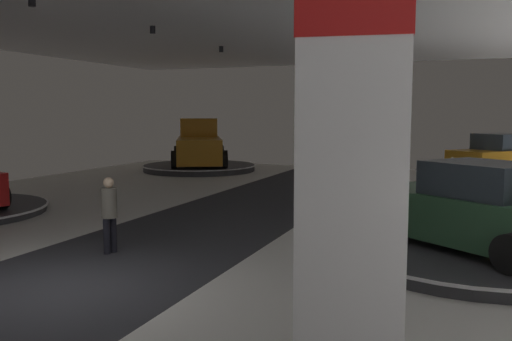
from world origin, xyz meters
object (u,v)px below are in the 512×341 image
Objects in this scene: display_car_deep_right at (499,157)px; display_car_mid_right at (476,210)px; display_platform_mid_right at (473,254)px; visitor_walking_far at (109,210)px; brand_sign_pylon at (352,167)px; display_platform_deep_right at (497,179)px; visitor_walking_near at (316,173)px; display_platform_deep_left at (199,167)px; pickup_truck_deep_left at (199,146)px.

display_car_deep_right reaches higher than display_car_mid_right.
visitor_walking_far is (-7.01, -2.10, 0.76)m from display_platform_mid_right.
display_platform_deep_right is (2.19, 18.74, -2.15)m from brand_sign_pylon.
brand_sign_pylon reaches higher than visitor_walking_far.
brand_sign_pylon is 2.87× the size of visitor_walking_near.
display_platform_deep_left is 1.30× the size of display_car_deep_right.
display_platform_deep_right is 0.93m from display_car_deep_right.
pickup_truck_deep_left is 1.27× the size of display_car_mid_right.
visitor_walking_near is 8.58m from visitor_walking_far.
display_car_mid_right is (12.83, -13.05, 0.85)m from display_platform_deep_left.
display_car_deep_right is 13.02m from display_platform_mid_right.
pickup_truck_deep_left is at bearing 134.21° from display_platform_mid_right.
display_platform_deep_right is 1.31× the size of display_car_mid_right.
pickup_truck_deep_left reaches higher than display_car_mid_right.
pickup_truck_deep_left reaches higher than visitor_walking_near.
brand_sign_pylon reaches higher than visitor_walking_near.
display_platform_deep_right is 3.66× the size of visitor_walking_far.
pickup_truck_deep_left is at bearing 178.49° from display_car_deep_right.
display_platform_mid_right is 3.22× the size of visitor_walking_near.
display_platform_deep_right is at bearing -129.86° from display_car_deep_right.
display_platform_deep_right is at bearing -1.61° from pickup_truck_deep_left.
pickup_truck_deep_left is 18.61m from display_car_mid_right.
brand_sign_pylon reaches higher than display_platform_deep_right.
display_platform_deep_right is 1.14× the size of display_platform_mid_right.
pickup_truck_deep_left is 16.53m from visitor_walking_far.
visitor_walking_near is at bearing -40.73° from display_platform_deep_left.
brand_sign_pylon is 6.08m from display_car_mid_right.
brand_sign_pylon reaches higher than display_platform_deep_left.
brand_sign_pylon is 7.01m from visitor_walking_far.
pickup_truck_deep_left is at bearing 134.22° from display_car_mid_right.
brand_sign_pylon is 0.81× the size of pickup_truck_deep_left.
display_platform_mid_right is 3.22× the size of visitor_walking_far.
visitor_walking_far is (-7.96, -15.03, 0.71)m from display_platform_deep_right.
pickup_truck_deep_left reaches higher than display_platform_deep_left.
display_platform_deep_left is 3.57× the size of visitor_walking_near.
display_car_mid_right is 2.80× the size of visitor_walking_near.
brand_sign_pylon is at bearing -58.48° from display_platform_deep_left.
display_platform_deep_left is at bearing 179.56° from display_platform_deep_right.
display_platform_deep_left is (-11.56, 18.85, -2.18)m from brand_sign_pylon.
visitor_walking_far is (-7.98, -15.05, -0.22)m from display_car_deep_right.
pickup_truck_deep_left is at bearing 178.39° from display_platform_deep_right.
pickup_truck_deep_left is at bearing 111.08° from visitor_walking_far.
display_platform_mid_right is at bearing -94.21° from display_platform_deep_right.
display_platform_mid_right is at bearing -45.51° from display_platform_deep_left.
display_car_mid_right reaches higher than display_platform_deep_right.
brand_sign_pylon reaches higher than display_car_mid_right.
display_car_mid_right is (0.02, -0.02, 0.88)m from display_platform_mid_right.
pickup_truck_deep_left is 10.76m from visitor_walking_near.
display_car_deep_right reaches higher than display_platform_mid_right.
display_platform_mid_right is at bearing 16.70° from visitor_walking_far.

